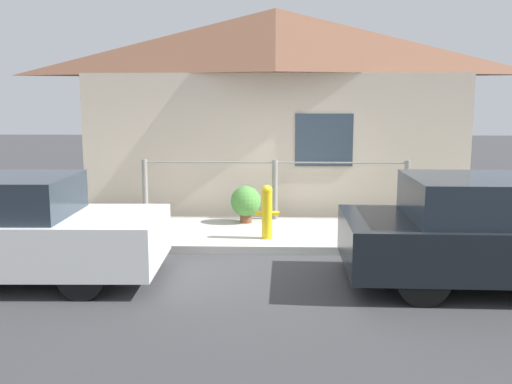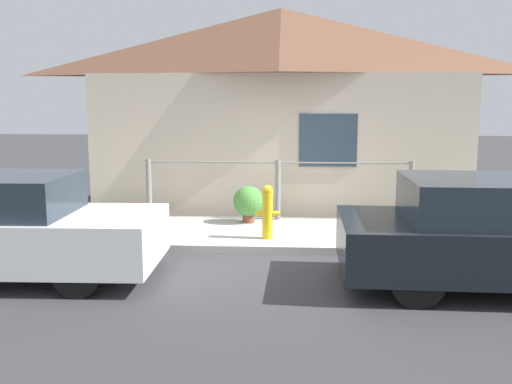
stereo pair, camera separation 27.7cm
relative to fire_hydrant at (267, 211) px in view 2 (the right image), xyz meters
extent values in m
plane|color=#38383A|center=(0.12, -0.54, -0.56)|extent=(60.00, 60.00, 0.00)
cube|color=#B2AFA8|center=(0.12, 0.56, -0.51)|extent=(24.00, 2.19, 0.12)
cube|color=beige|center=(0.12, 2.14, 0.84)|extent=(7.45, 0.12, 2.80)
cube|color=#384756|center=(1.06, 2.07, 0.98)|extent=(1.10, 0.04, 1.00)
pyramid|color=brown|center=(0.12, 3.18, 2.91)|extent=(7.85, 2.20, 1.34)
cylinder|color=gray|center=(-2.28, 1.51, 0.10)|extent=(0.10, 0.10, 1.10)
cylinder|color=gray|center=(0.12, 1.51, 0.10)|extent=(0.10, 0.10, 1.10)
cylinder|color=gray|center=(2.52, 1.51, 0.10)|extent=(0.10, 0.10, 1.10)
cylinder|color=gray|center=(0.12, 1.51, 0.60)|extent=(4.80, 0.03, 0.03)
cylinder|color=black|center=(-2.15, -1.15, -0.28)|extent=(0.57, 0.21, 0.56)
cylinder|color=black|center=(-2.11, -2.54, -0.28)|extent=(0.57, 0.21, 0.56)
cube|color=#232D38|center=(2.94, -1.88, 0.54)|extent=(2.36, 1.61, 0.51)
cylinder|color=black|center=(1.81, -1.09, -0.26)|extent=(0.61, 0.21, 0.61)
cylinder|color=black|center=(1.78, -2.62, -0.26)|extent=(0.61, 0.21, 0.61)
cylinder|color=yellow|center=(0.00, 0.00, -0.08)|extent=(0.16, 0.16, 0.74)
sphere|color=yellow|center=(0.00, 0.00, 0.32)|extent=(0.17, 0.17, 0.17)
cylinder|color=yellow|center=(-0.12, 0.00, -0.04)|extent=(0.15, 0.07, 0.07)
cylinder|color=yellow|center=(0.12, 0.00, -0.04)|extent=(0.15, 0.07, 0.07)
cylinder|color=brown|center=(-0.39, 1.18, -0.36)|extent=(0.21, 0.21, 0.19)
sphere|color=#4C8E3D|center=(-0.39, 1.18, -0.06)|extent=(0.54, 0.54, 0.54)
cylinder|color=slate|center=(-3.78, 1.08, -0.35)|extent=(0.23, 0.23, 0.20)
sphere|color=#387F38|center=(-3.78, 1.08, -0.09)|extent=(0.42, 0.42, 0.42)
cylinder|color=brown|center=(2.73, 1.18, -0.37)|extent=(0.22, 0.22, 0.15)
sphere|color=#387F38|center=(2.73, 1.18, -0.09)|extent=(0.57, 0.57, 0.57)
camera|label=1|loc=(0.11, -8.83, 1.72)|focal=40.00mm
camera|label=2|loc=(0.38, -8.82, 1.72)|focal=40.00mm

